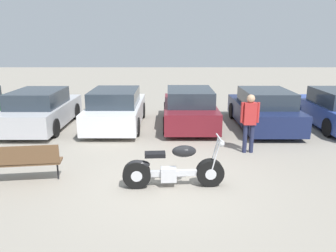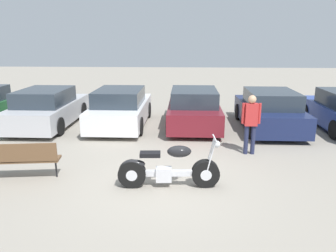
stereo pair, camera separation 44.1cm
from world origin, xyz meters
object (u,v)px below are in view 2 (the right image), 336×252
parked_car_maroon (194,109)px  park_bench (24,157)px  motorcycle (167,169)px  parked_car_white (121,108)px  person_standing (251,120)px  parked_car_navy (269,111)px  parked_car_silver (48,109)px

parked_car_maroon → park_bench: parked_car_maroon is taller
parked_car_maroon → park_bench: (-3.97, -4.98, -0.10)m
park_bench → motorcycle: bearing=-3.8°
parked_car_white → person_standing: 5.06m
motorcycle → parked_car_navy: bearing=55.9°
parked_car_navy → park_bench: parked_car_navy is taller
motorcycle → parked_car_maroon: (0.69, 5.19, 0.24)m
parked_car_navy → person_standing: 3.02m
park_bench → parked_car_white: bearing=75.1°
motorcycle → parked_car_silver: size_ratio=0.54×
motorcycle → parked_car_white: size_ratio=0.54×
motorcycle → parked_car_silver: parked_car_silver is taller
parked_car_silver → parked_car_navy: size_ratio=1.00×
parked_car_maroon → person_standing: bearing=-63.5°
park_bench → person_standing: (5.46, 2.00, 0.44)m
motorcycle → parked_car_white: 5.46m
parked_car_silver → parked_car_white: size_ratio=1.00×
motorcycle → parked_car_navy: size_ratio=0.54×
parked_car_silver → person_standing: bearing=-21.6°
park_bench → person_standing: 5.83m
parked_car_white → parked_car_navy: bearing=-1.1°
parked_car_silver → park_bench: bearing=-73.7°
parked_car_navy → park_bench: (-6.65, -4.76, -0.10)m
parked_car_white → parked_car_navy: size_ratio=1.00×
parked_car_white → parked_car_navy: 5.35m
parked_car_silver → park_bench: parked_car_silver is taller
park_bench → person_standing: bearing=20.1°
person_standing → park_bench: bearing=-159.9°
motorcycle → parked_car_white: parked_car_white is taller
parked_car_maroon → parked_car_silver: bearing=-177.1°
parked_car_maroon → parked_car_white: bearing=-177.6°
parked_car_silver → park_bench: (1.38, -4.70, -0.10)m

